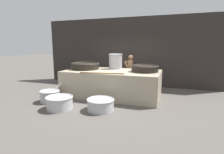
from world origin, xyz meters
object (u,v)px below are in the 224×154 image
giant_wok_far (145,68)px  stock_pot (116,61)px  giant_wok_near (85,66)px  prep_bowl_extra (101,104)px  prep_bowl_vegetables (50,96)px  prep_bowl_meat (60,102)px  cook (130,71)px

giant_wok_far → stock_pot: (-1.29, 0.45, 0.19)m
giant_wok_near → prep_bowl_extra: giant_wok_near is taller
stock_pot → giant_wok_far: bearing=-19.0°
giant_wok_near → prep_bowl_vegetables: 1.90m
giant_wok_far → prep_bowl_meat: 3.23m
stock_pot → prep_bowl_meat: 2.95m
giant_wok_near → cook: 2.07m
giant_wok_near → cook: (1.60, 1.27, -0.30)m
stock_pot → giant_wok_near: bearing=-156.3°
stock_pot → cook: stock_pot is taller
prep_bowl_meat → prep_bowl_extra: 1.29m
giant_wok_near → prep_bowl_vegetables: giant_wok_near is taller
prep_bowl_meat → prep_bowl_extra: prep_bowl_meat is taller
prep_bowl_vegetables → prep_bowl_extra: (2.01, -0.18, -0.03)m
giant_wok_far → prep_bowl_vegetables: 3.55m
prep_bowl_vegetables → prep_bowl_meat: prep_bowl_vegetables is taller
cook → prep_bowl_extra: size_ratio=1.83×
prep_bowl_vegetables → prep_bowl_meat: size_ratio=1.00×
giant_wok_near → cook: bearing=38.5°
giant_wok_near → prep_bowl_extra: 2.42m
cook → prep_bowl_meat: 3.67m
stock_pot → prep_bowl_vegetables: size_ratio=0.74×
cook → prep_bowl_vegetables: size_ratio=1.84×
cook → prep_bowl_extra: (-0.19, -3.01, -0.64)m
stock_pot → prep_bowl_meat: stock_pot is taller
prep_bowl_vegetables → stock_pot: bearing=49.7°
giant_wok_far → prep_bowl_vegetables: giant_wok_far is taller
stock_pot → prep_bowl_extra: bearing=-83.3°
prep_bowl_vegetables → prep_bowl_extra: size_ratio=0.99×
giant_wok_near → prep_bowl_extra: bearing=-50.9°
prep_bowl_extra → prep_bowl_meat: bearing=-165.9°
cook → prep_bowl_meat: size_ratio=1.85×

